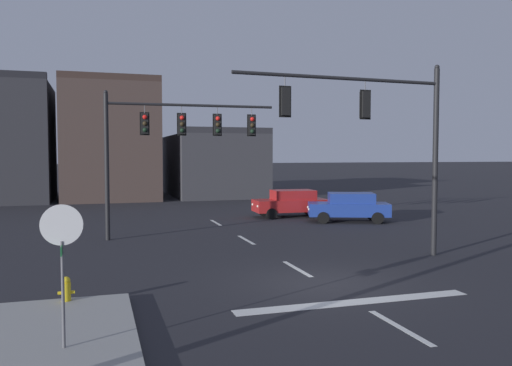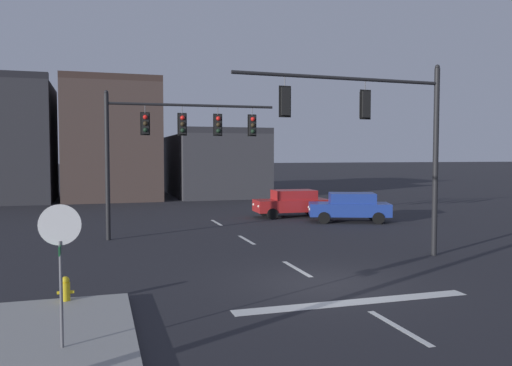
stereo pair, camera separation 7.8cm
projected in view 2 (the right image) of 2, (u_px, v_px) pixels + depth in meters
The scene contains 10 objects.
ground_plane at pixel (322, 283), 15.04m from camera, with size 400.00×400.00×0.00m, color #232328.
stop_bar_paint at pixel (355, 302), 13.13m from camera, with size 6.40×0.50×0.01m, color silver.
lane_centreline at pixel (297, 269), 16.95m from camera, with size 0.16×26.40×0.01m.
signal_mast_near_side at pixel (383, 127), 18.18m from camera, with size 7.93×0.57×7.01m.
signal_mast_far_side at pixel (169, 135), 23.15m from camera, with size 7.62×0.45×6.51m.
stop_sign at pixel (60, 241), 9.55m from camera, with size 0.76×0.64×2.83m.
car_lot_nearside at pixel (292, 203), 30.98m from camera, with size 4.52×2.06×1.61m.
car_lot_middle at pixel (350, 206), 28.68m from camera, with size 4.75×3.21×1.61m.
fire_hydrant at pixel (66, 293), 12.74m from camera, with size 0.40×0.30×0.75m.
building_row at pixel (96, 149), 44.19m from camera, with size 27.93×13.90×9.88m.
Camera 2 is at (-6.17, -13.65, 3.75)m, focal length 36.37 mm.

